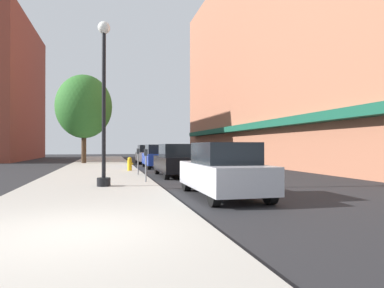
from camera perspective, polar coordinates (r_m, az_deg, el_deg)
name	(u,v)px	position (r m, az deg, el deg)	size (l,w,h in m)	color
ground_plane	(158,168)	(24.32, -5.61, -4.01)	(90.00, 90.00, 0.00)	#232326
sidewalk_slab	(99,167)	(25.08, -15.04, -3.75)	(4.80, 50.00, 0.12)	#A8A399
building_right_brick	(275,56)	(32.54, 13.48, 14.01)	(6.80, 40.00, 19.28)	#9E6047
building_far_background	(3,91)	(45.01, -28.76, 7.71)	(6.80, 18.00, 15.70)	brown
lamppost	(104,100)	(12.83, -14.36, 7.05)	(0.48, 0.48, 5.90)	black
fire_hydrant	(130,164)	(20.52, -10.25, -3.23)	(0.33, 0.26, 0.79)	gold
parking_meter_near	(138,158)	(17.54, -8.90, -2.32)	(0.14, 0.09, 1.31)	slate
parking_meter_far	(146,161)	(13.90, -7.63, -2.83)	(0.14, 0.09, 1.31)	slate
tree_near	(84,107)	(30.89, -17.41, 5.90)	(4.68, 4.68, 7.49)	#422D1E
car_silver	(223,170)	(10.59, 5.19, -4.37)	(1.80, 4.30, 1.66)	black
car_black	(177,161)	(17.73, -2.57, -2.76)	(1.80, 4.30, 1.66)	black
car_blue	(158,157)	(24.59, -5.71, -2.09)	(1.80, 4.30, 1.66)	black
car_white	(147,154)	(31.08, -7.39, -1.72)	(1.80, 4.30, 1.66)	black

